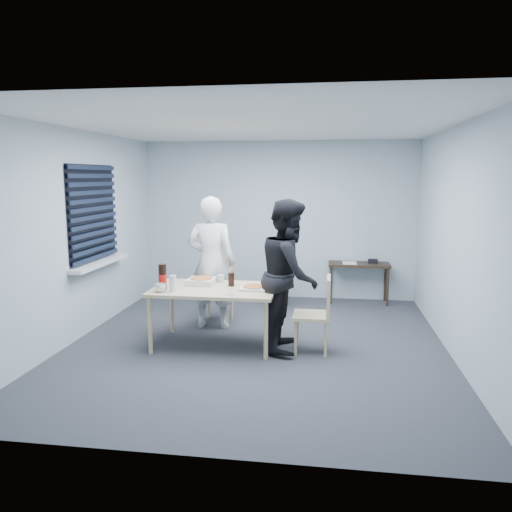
% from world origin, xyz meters
% --- Properties ---
extents(room, '(5.00, 5.00, 5.00)m').
position_xyz_m(room, '(-2.20, 0.40, 1.44)').
color(room, '#2E2E33').
rests_on(room, ground).
extents(dining_table, '(1.46, 0.92, 0.71)m').
position_xyz_m(dining_table, '(-0.49, -0.09, 0.65)').
color(dining_table, tan).
rests_on(dining_table, ground).
extents(chair_far, '(0.42, 0.42, 0.89)m').
position_xyz_m(chair_far, '(-0.68, 0.96, 0.51)').
color(chair_far, tan).
rests_on(chair_far, ground).
extents(chair_right, '(0.42, 0.42, 0.89)m').
position_xyz_m(chair_right, '(0.75, -0.15, 0.51)').
color(chair_right, tan).
rests_on(chair_right, ground).
extents(person_white, '(0.65, 0.42, 1.77)m').
position_xyz_m(person_white, '(-0.70, 0.63, 0.89)').
color(person_white, silver).
rests_on(person_white, ground).
extents(person_black, '(0.47, 0.86, 1.77)m').
position_xyz_m(person_black, '(0.39, -0.06, 0.89)').
color(person_black, black).
rests_on(person_black, ground).
extents(side_table, '(0.97, 0.43, 0.65)m').
position_xyz_m(side_table, '(1.33, 2.28, 0.57)').
color(side_table, '#332517').
rests_on(side_table, ground).
extents(stool, '(0.34, 0.34, 0.47)m').
position_xyz_m(stool, '(0.08, 1.77, 0.36)').
color(stool, black).
rests_on(stool, ground).
extents(backpack, '(0.27, 0.20, 0.38)m').
position_xyz_m(backpack, '(0.08, 1.76, 0.66)').
color(backpack, '#575C65').
rests_on(backpack, stool).
extents(pizza_box_a, '(0.33, 0.33, 0.08)m').
position_xyz_m(pizza_box_a, '(-0.70, 0.09, 0.75)').
color(pizza_box_a, silver).
rests_on(pizza_box_a, dining_table).
extents(pizza_box_b, '(0.31, 0.31, 0.04)m').
position_xyz_m(pizza_box_b, '(-0.02, -0.11, 0.73)').
color(pizza_box_b, silver).
rests_on(pizza_box_b, dining_table).
extents(mug_a, '(0.17, 0.17, 0.10)m').
position_xyz_m(mug_a, '(-1.06, -0.39, 0.76)').
color(mug_a, silver).
rests_on(mug_a, dining_table).
extents(mug_b, '(0.10, 0.10, 0.09)m').
position_xyz_m(mug_b, '(-0.49, 0.25, 0.76)').
color(mug_b, silver).
rests_on(mug_b, dining_table).
extents(cola_glass, '(0.09, 0.09, 0.16)m').
position_xyz_m(cola_glass, '(-0.32, 0.03, 0.79)').
color(cola_glass, black).
rests_on(cola_glass, dining_table).
extents(soda_bottle, '(0.10, 0.10, 0.30)m').
position_xyz_m(soda_bottle, '(-1.08, -0.26, 0.86)').
color(soda_bottle, black).
rests_on(soda_bottle, dining_table).
extents(plastic_cups, '(0.09, 0.09, 0.19)m').
position_xyz_m(plastic_cups, '(-0.93, -0.34, 0.80)').
color(plastic_cups, silver).
rests_on(plastic_cups, dining_table).
extents(rubber_band, '(0.06, 0.06, 0.00)m').
position_xyz_m(rubber_band, '(-0.23, -0.41, 0.71)').
color(rubber_band, red).
rests_on(rubber_band, dining_table).
extents(papers, '(0.32, 0.36, 0.00)m').
position_xyz_m(papers, '(1.18, 2.26, 0.65)').
color(papers, white).
rests_on(papers, side_table).
extents(black_box, '(0.17, 0.15, 0.06)m').
position_xyz_m(black_box, '(1.55, 2.31, 0.68)').
color(black_box, black).
rests_on(black_box, side_table).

